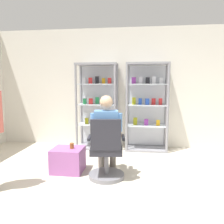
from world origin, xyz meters
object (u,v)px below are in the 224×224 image
Objects in this scene: display_cabinet_left at (98,105)px; storage_crate at (68,160)px; display_cabinet_right at (147,106)px; tea_glass at (72,146)px; seated_shopkeeper at (107,131)px; office_chair at (106,154)px.

display_cabinet_left is 3.74× the size of storage_crate.
display_cabinet_right reaches higher than tea_glass.
tea_glass is (0.08, -0.01, 0.25)m from storage_crate.
display_cabinet_left is 1.58m from tea_glass.
seated_shopkeeper is 14.07× the size of tea_glass.
display_cabinet_left is 1.10m from display_cabinet_right.
display_cabinet_right is 1.47× the size of seated_shopkeeper.
display_cabinet_left reaches higher than tea_glass.
tea_glass is at bearing -130.05° from display_cabinet_right.
storage_crate is 5.54× the size of tea_glass.
tea_glass is (-0.61, 0.20, 0.05)m from office_chair.
tea_glass is at bearing 162.05° from office_chair.
display_cabinet_right is 20.72× the size of tea_glass.
display_cabinet_left is 1.00× the size of display_cabinet_right.
office_chair is at bearing -17.95° from tea_glass.
seated_shopkeeper is at bearing 97.22° from office_chair.
display_cabinet_left is 1.60m from seated_shopkeeper.
office_chair is 1.89× the size of storage_crate.
storage_crate is at bearing 176.15° from seated_shopkeeper.
display_cabinet_left reaches higher than office_chair.
office_chair is 10.47× the size of tea_glass.
seated_shopkeeper is 0.64m from tea_glass.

